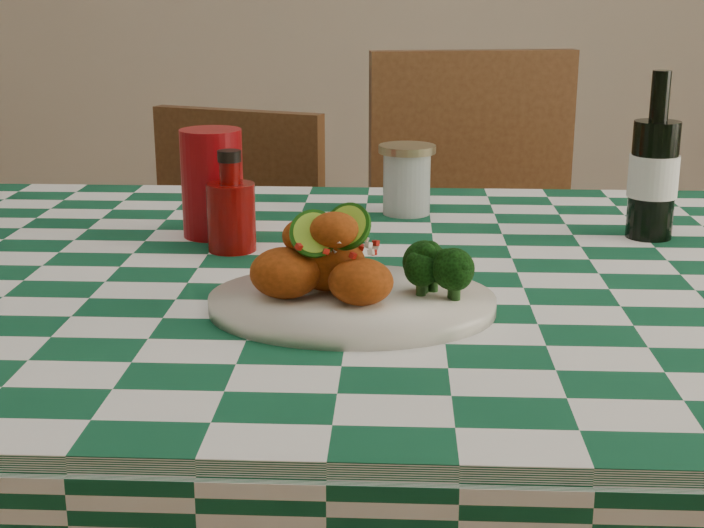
# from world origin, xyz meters

# --- Properties ---
(plate) EXTENTS (0.33, 0.26, 0.02)m
(plate) POSITION_xyz_m (0.00, -0.16, 0.80)
(plate) COLOR silver
(plate) RESTS_ON dining_table
(fried_chicken_pile) EXTENTS (0.15, 0.11, 0.10)m
(fried_chicken_pile) POSITION_xyz_m (-0.02, -0.16, 0.85)
(fried_chicken_pile) COLOR #9F3D0F
(fried_chicken_pile) RESTS_ON plate
(broccoli_side) EXTENTS (0.07, 0.07, 0.06)m
(broccoli_side) POSITION_xyz_m (0.10, -0.15, 0.83)
(broccoli_side) COLOR black
(broccoli_side) RESTS_ON plate
(red_tumbler) EXTENTS (0.10, 0.10, 0.15)m
(red_tumbler) POSITION_xyz_m (-0.21, 0.17, 0.86)
(red_tumbler) COLOR maroon
(red_tumbler) RESTS_ON dining_table
(ketchup_bottle) EXTENTS (0.07, 0.07, 0.14)m
(ketchup_bottle) POSITION_xyz_m (-0.17, 0.09, 0.86)
(ketchup_bottle) COLOR #650705
(ketchup_bottle) RESTS_ON dining_table
(mason_jar) EXTENTS (0.12, 0.12, 0.11)m
(mason_jar) POSITION_xyz_m (0.07, 0.32, 0.84)
(mason_jar) COLOR #B2BCBA
(mason_jar) RESTS_ON dining_table
(beer_bottle) EXTENTS (0.09, 0.09, 0.24)m
(beer_bottle) POSITION_xyz_m (0.41, 0.19, 0.90)
(beer_bottle) COLOR black
(beer_bottle) RESTS_ON dining_table
(wooden_chair_left) EXTENTS (0.51, 0.53, 0.87)m
(wooden_chair_left) POSITION_xyz_m (-0.36, 0.73, 0.44)
(wooden_chair_left) COLOR #472814
(wooden_chair_left) RESTS_ON ground
(wooden_chair_right) EXTENTS (0.53, 0.55, 1.00)m
(wooden_chair_right) POSITION_xyz_m (0.25, 0.77, 0.50)
(wooden_chair_right) COLOR #472814
(wooden_chair_right) RESTS_ON ground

